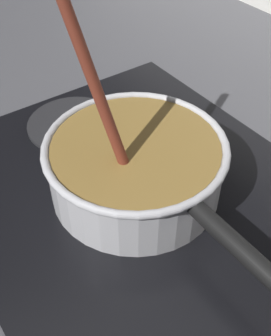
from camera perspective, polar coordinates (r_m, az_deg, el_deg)
name	(u,v)px	position (r m, az deg, el deg)	size (l,w,h in m)	color
ground	(20,187)	(0.67, -15.59, -2.48)	(2.40, 1.60, 0.04)	#4C4C51
hob_plate	(136,191)	(0.61, 0.00, -3.16)	(0.56, 0.48, 0.01)	black
burner_ring	(136,186)	(0.60, 0.00, -2.51)	(0.20, 0.20, 0.01)	#592D0C
spare_burner	(73,124)	(0.72, -8.55, 6.05)	(0.16, 0.16, 0.01)	#262628
cooking_pan	(136,166)	(0.57, 0.06, 0.33)	(0.40, 0.25, 0.33)	silver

